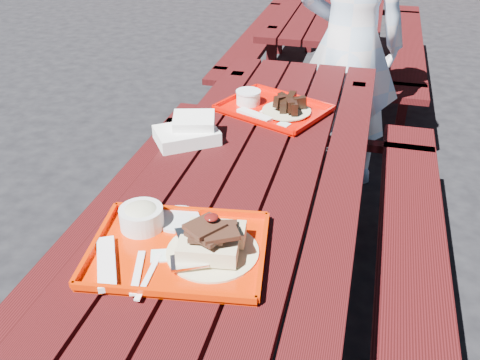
{
  "coord_description": "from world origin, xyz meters",
  "views": [
    {
      "loc": [
        0.35,
        -1.52,
        1.67
      ],
      "look_at": [
        0.0,
        -0.15,
        0.82
      ],
      "focal_mm": 40.0,
      "sensor_mm": 36.0,
      "label": 1
    }
  ],
  "objects_px": {
    "far_tray": "(271,107)",
    "near_tray": "(179,238)",
    "person": "(349,45)",
    "picnic_table_far": "(333,22)",
    "picnic_table_near": "(250,221)"
  },
  "relations": [
    {
      "from": "picnic_table_near",
      "to": "person",
      "type": "height_order",
      "value": "person"
    },
    {
      "from": "picnic_table_near",
      "to": "far_tray",
      "type": "xyz_separation_m",
      "value": [
        -0.04,
        0.54,
        0.21
      ]
    },
    {
      "from": "picnic_table_near",
      "to": "person",
      "type": "bearing_deg",
      "value": 81.21
    },
    {
      "from": "picnic_table_far",
      "to": "near_tray",
      "type": "height_order",
      "value": "near_tray"
    },
    {
      "from": "picnic_table_near",
      "to": "person",
      "type": "distance_m",
      "value": 1.42
    },
    {
      "from": "person",
      "to": "picnic_table_far",
      "type": "bearing_deg",
      "value": -84.47
    },
    {
      "from": "picnic_table_near",
      "to": "picnic_table_far",
      "type": "bearing_deg",
      "value": 90.0
    },
    {
      "from": "picnic_table_near",
      "to": "far_tray",
      "type": "relative_size",
      "value": 4.72
    },
    {
      "from": "picnic_table_near",
      "to": "picnic_table_far",
      "type": "distance_m",
      "value": 2.8
    },
    {
      "from": "picnic_table_near",
      "to": "near_tray",
      "type": "relative_size",
      "value": 4.65
    },
    {
      "from": "far_tray",
      "to": "near_tray",
      "type": "bearing_deg",
      "value": -93.3
    },
    {
      "from": "far_tray",
      "to": "person",
      "type": "bearing_deg",
      "value": 73.2
    },
    {
      "from": "picnic_table_far",
      "to": "person",
      "type": "distance_m",
      "value": 1.45
    },
    {
      "from": "near_tray",
      "to": "far_tray",
      "type": "bearing_deg",
      "value": 86.7
    },
    {
      "from": "near_tray",
      "to": "far_tray",
      "type": "xyz_separation_m",
      "value": [
        0.06,
        0.97,
        -0.01
      ]
    }
  ]
}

